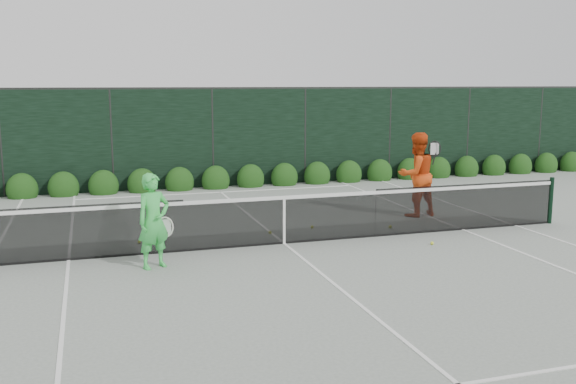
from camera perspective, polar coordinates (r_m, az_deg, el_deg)
name	(u,v)px	position (r m, az deg, el deg)	size (l,w,h in m)	color
ground	(284,244)	(12.94, -0.35, -4.62)	(80.00, 80.00, 0.00)	gray
tennis_net	(283,218)	(12.81, -0.45, -2.33)	(12.90, 0.10, 1.07)	black
player_woman	(154,221)	(11.37, -11.85, -2.53)	(0.72, 0.62, 1.67)	#3CCF53
player_man	(417,175)	(15.72, 11.35, 1.53)	(1.09, 0.91, 2.03)	#DB4512
court_lines	(284,243)	(12.94, -0.35, -4.60)	(11.03, 23.83, 0.01)	white
windscreen_fence	(334,191)	(10.12, 4.15, 0.07)	(32.00, 21.07, 3.06)	black
hedge_row	(216,181)	(19.71, -6.45, 1.00)	(31.66, 0.65, 0.94)	#0E330E
tennis_balls	(310,234)	(13.63, 1.95, -3.74)	(5.66, 2.15, 0.07)	yellow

